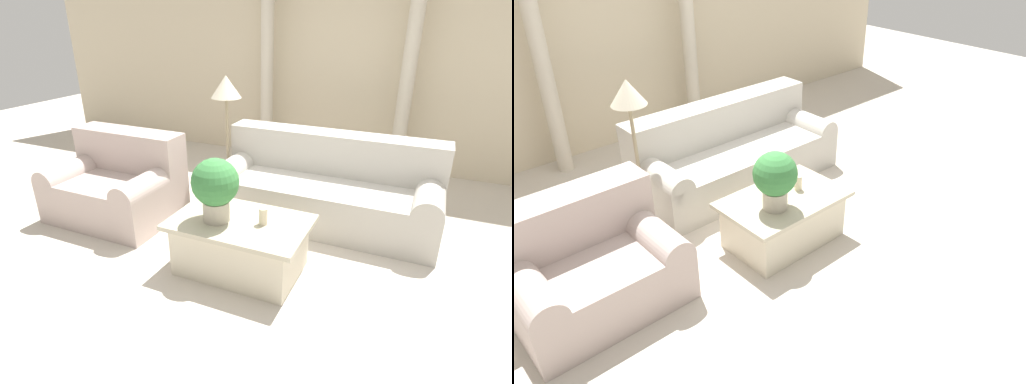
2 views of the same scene
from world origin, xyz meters
The scene contains 10 objects.
ground_plane centered at (0.00, 0.00, 0.00)m, with size 16.00×16.00×0.00m, color beige.
wall_back centered at (0.00, 2.67, 1.60)m, with size 10.00×0.06×3.20m.
sofa_long centered at (0.34, 0.77, 0.35)m, with size 2.30×0.94×0.89m.
loveseat centered at (-1.73, -0.05, 0.36)m, with size 1.27×0.94×0.89m.
coffee_table centered at (-0.06, -0.46, 0.24)m, with size 1.13×0.73×0.47m.
potted_plant centered at (-0.24, -0.54, 0.78)m, with size 0.39×0.39×0.53m.
pillar_candle centered at (0.14, -0.45, 0.55)m, with size 0.07×0.07×0.14m.
floor_lamp centered at (-0.82, 0.78, 1.22)m, with size 0.33×0.33×1.44m.
column_left centered at (-1.00, 2.34, 1.22)m, with size 0.25×0.25×2.39m.
column_right centered at (0.88, 2.34, 1.22)m, with size 0.25×0.25×2.39m.
Camera 1 is at (1.25, -3.07, 2.01)m, focal length 28.00 mm.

